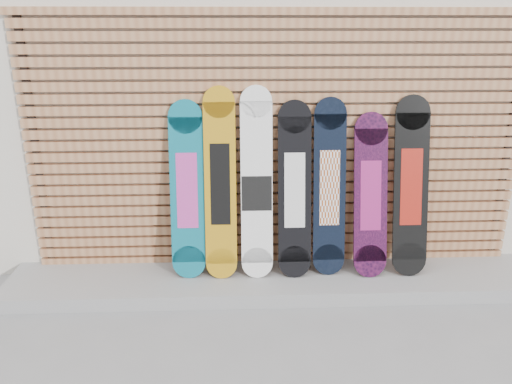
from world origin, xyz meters
TOP-DOWN VIEW (x-y plane):
  - ground at (0.00, 0.00)m, footprint 80.00×80.00m
  - building at (0.50, 3.50)m, footprint 12.00×5.00m
  - concrete_step at (-0.15, 0.68)m, footprint 4.60×0.70m
  - slat_wall at (-0.15, 0.97)m, footprint 4.26×0.08m
  - snowboard_0 at (-0.91, 0.79)m, footprint 0.28×0.31m
  - snowboard_1 at (-0.63, 0.78)m, footprint 0.26×0.32m
  - snowboard_2 at (-0.33, 0.78)m, footprint 0.26×0.32m
  - snowboard_3 at (-0.01, 0.78)m, footprint 0.28×0.33m
  - snowboard_4 at (0.29, 0.80)m, footprint 0.27×0.30m
  - snowboard_5 at (0.63, 0.77)m, footprint 0.28×0.36m
  - snowboard_6 at (0.97, 0.77)m, footprint 0.29×0.35m

SIDE VIEW (x-z plane):
  - ground at x=0.00m, z-range 0.00..0.00m
  - concrete_step at x=-0.15m, z-range 0.00..0.12m
  - snowboard_5 at x=0.63m, z-range 0.12..1.48m
  - snowboard_3 at x=-0.01m, z-range 0.12..1.58m
  - snowboard_0 at x=-0.91m, z-range 0.12..1.59m
  - snowboard_4 at x=0.29m, z-range 0.12..1.61m
  - snowboard_6 at x=0.97m, z-range 0.12..1.62m
  - snowboard_2 at x=-0.33m, z-range 0.11..1.69m
  - snowboard_1 at x=-0.63m, z-range 0.12..1.70m
  - slat_wall at x=-0.15m, z-range 0.06..2.35m
  - building at x=0.50m, z-range 0.00..3.60m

